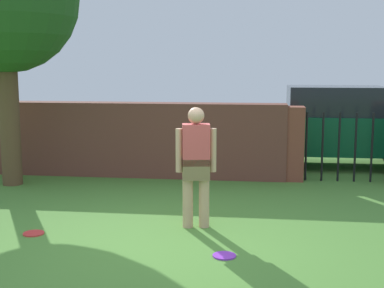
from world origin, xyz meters
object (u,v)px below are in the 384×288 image
at_px(frisbee_purple, 224,256).
at_px(car, 335,126).
at_px(person, 196,162).
at_px(frisbee_red, 34,233).
at_px(tree, 4,0).

bearing_deg(frisbee_purple, car, 71.28).
height_order(car, frisbee_purple, car).
bearing_deg(frisbee_purple, person, 113.19).
bearing_deg(frisbee_purple, frisbee_red, 168.90).
xyz_separation_m(person, car, (2.43, 4.76, -0.04)).
bearing_deg(frisbee_purple, tree, 142.05).
bearing_deg(car, frisbee_purple, 71.06).
bearing_deg(tree, person, -30.34).
height_order(person, car, car).
distance_m(car, frisbee_purple, 6.21).
bearing_deg(car, person, 62.74).
bearing_deg(car, tree, 23.15).
relative_size(car, frisbee_purple, 15.58).
height_order(tree, person, tree).
xyz_separation_m(tree, frisbee_purple, (4.11, -3.20, -3.29)).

